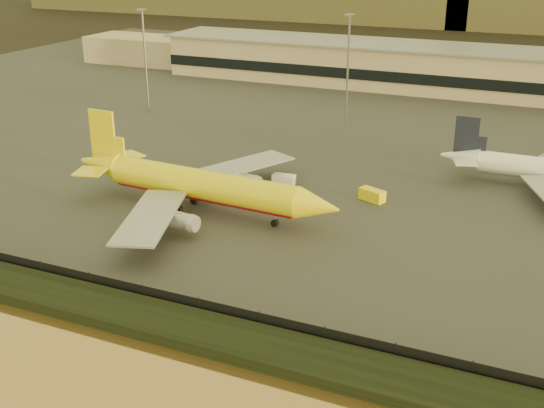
{
  "coord_description": "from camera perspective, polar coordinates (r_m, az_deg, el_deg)",
  "views": [
    {
      "loc": [
        38.89,
        -74.61,
        42.99
      ],
      "look_at": [
        0.54,
        12.0,
        5.19
      ],
      "focal_mm": 45.0,
      "sensor_mm": 36.0,
      "label": 1
    }
  ],
  "objects": [
    {
      "name": "ground",
      "position": [
        94.48,
        -3.26,
        -5.35
      ],
      "size": [
        900.0,
        900.0,
        0.0
      ],
      "primitive_type": "plane",
      "color": "black",
      "rests_on": "ground"
    },
    {
      "name": "apron_light_masts",
      "position": [
        153.94,
        14.84,
        10.84
      ],
      "size": [
        152.2,
        12.2,
        25.4
      ],
      "color": "slate",
      "rests_on": "tarmac"
    },
    {
      "name": "terminal_building",
      "position": [
        210.4,
        8.99,
        11.44
      ],
      "size": [
        202.0,
        25.0,
        12.6
      ],
      "color": "tan",
      "rests_on": "tarmac"
    },
    {
      "name": "embankment",
      "position": [
        81.36,
        -8.78,
        -9.85
      ],
      "size": [
        320.0,
        7.0,
        1.4
      ],
      "primitive_type": "cube",
      "color": "black",
      "rests_on": "ground"
    },
    {
      "name": "perimeter_fence",
      "position": [
        83.94,
        -7.34,
        -8.22
      ],
      "size": [
        300.0,
        0.05,
        2.2
      ],
      "primitive_type": "cube",
      "color": "black",
      "rests_on": "tarmac"
    },
    {
      "name": "dhl_cargo_jet",
      "position": [
        111.81,
        -6.12,
        1.55
      ],
      "size": [
        49.41,
        48.35,
        14.76
      ],
      "rotation": [
        0.0,
        0.0,
        -0.06
      ],
      "color": "yellow",
      "rests_on": "tarmac"
    },
    {
      "name": "gse_vehicle_white",
      "position": [
        124.29,
        1.0,
        2.07
      ],
      "size": [
        4.21,
        2.07,
        1.85
      ],
      "primitive_type": "cube",
      "rotation": [
        0.0,
        0.0,
        0.05
      ],
      "color": "white",
      "rests_on": "tarmac"
    },
    {
      "name": "gse_vehicle_yellow",
      "position": [
        117.9,
        8.38,
        0.76
      ],
      "size": [
        4.9,
        3.52,
        2.01
      ],
      "primitive_type": "cube",
      "rotation": [
        0.0,
        0.0,
        -0.38
      ],
      "color": "yellow",
      "rests_on": "tarmac"
    },
    {
      "name": "tarmac",
      "position": [
        179.22,
        10.74,
        7.53
      ],
      "size": [
        320.0,
        220.0,
        0.2
      ],
      "primitive_type": "cube",
      "color": "#2D2D2D",
      "rests_on": "ground"
    }
  ]
}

